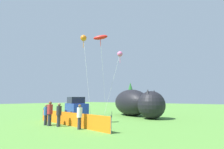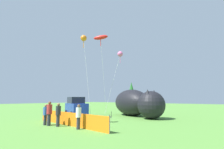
# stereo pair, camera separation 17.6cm
# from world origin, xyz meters

# --- Properties ---
(ground_plane) EXTENTS (120.00, 120.00, 0.00)m
(ground_plane) POSITION_xyz_m (0.00, 0.00, 0.00)
(ground_plane) COLOR #548C38
(parked_car) EXTENTS (4.35, 3.09, 2.22)m
(parked_car) POSITION_xyz_m (-3.33, 1.83, 1.08)
(parked_car) COLOR navy
(parked_car) RESTS_ON ground
(folding_chair) EXTENTS (0.74, 0.74, 0.92)m
(folding_chair) POSITION_xyz_m (2.94, 0.56, 0.53)
(folding_chair) COLOR black
(folding_chair) RESTS_ON ground
(inflatable_cat) EXTENTS (8.37, 5.84, 3.13)m
(inflatable_cat) POSITION_xyz_m (2.03, 6.24, 1.44)
(inflatable_cat) COLOR black
(inflatable_cat) RESTS_ON ground
(safety_fence) EXTENTS (9.13, 0.88, 1.10)m
(safety_fence) POSITION_xyz_m (1.71, -2.92, 0.50)
(safety_fence) COLOR orange
(safety_fence) RESTS_ON ground
(spectator_in_green_shirt) EXTENTS (0.40, 0.40, 1.83)m
(spectator_in_green_shirt) POSITION_xyz_m (0.69, -3.95, 1.00)
(spectator_in_green_shirt) COLOR #2D2D38
(spectator_in_green_shirt) RESTS_ON ground
(spectator_in_black_shirt) EXTENTS (0.35, 0.35, 1.59)m
(spectator_in_black_shirt) POSITION_xyz_m (0.18, -3.97, 0.87)
(spectator_in_black_shirt) COLOR #2D2D38
(spectator_in_black_shirt) RESTS_ON ground
(spectator_in_yellow_shirt) EXTENTS (0.36, 0.36, 1.66)m
(spectator_in_yellow_shirt) POSITION_xyz_m (3.63, -3.51, 0.90)
(spectator_in_yellow_shirt) COLOR #2D2D38
(spectator_in_yellow_shirt) RESTS_ON ground
(spectator_in_blue_shirt) EXTENTS (0.37, 0.37, 1.71)m
(spectator_in_blue_shirt) POSITION_xyz_m (1.55, -3.73, 0.93)
(spectator_in_blue_shirt) COLOR #2D2D38
(spectator_in_blue_shirt) RESTS_ON ground
(kite_orange_flower) EXTENTS (2.55, 0.96, 10.21)m
(kite_orange_flower) POSITION_xyz_m (-3.64, 3.03, 9.75)
(kite_orange_flower) COLOR silver
(kite_orange_flower) RESTS_ON ground
(kite_red_lizard) EXTENTS (2.20, 2.25, 11.09)m
(kite_red_lizard) POSITION_xyz_m (-3.41, 5.98, 10.62)
(kite_red_lizard) COLOR silver
(kite_red_lizard) RESTS_ON ground
(kite_pink_octopus) EXTENTS (1.63, 2.23, 8.63)m
(kite_pink_octopus) POSITION_xyz_m (-1.29, 7.73, 8.19)
(kite_pink_octopus) COLOR silver
(kite_pink_octopus) RESTS_ON ground
(horizon_tree_northeast) EXTENTS (3.20, 3.20, 7.63)m
(horizon_tree_northeast) POSITION_xyz_m (-20.59, 39.71, 4.69)
(horizon_tree_northeast) COLOR brown
(horizon_tree_northeast) RESTS_ON ground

